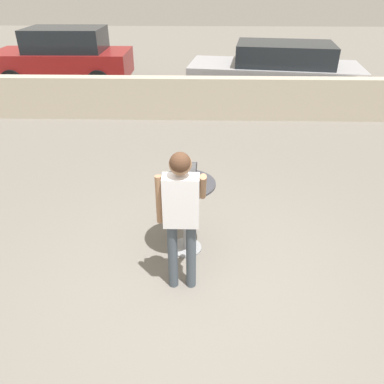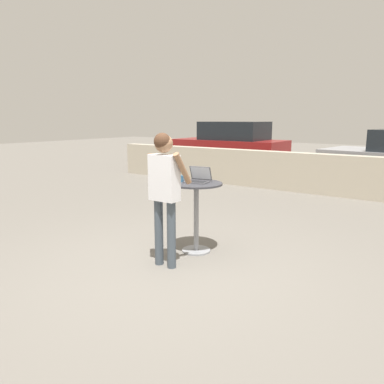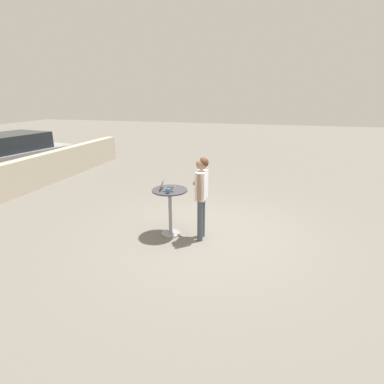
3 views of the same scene
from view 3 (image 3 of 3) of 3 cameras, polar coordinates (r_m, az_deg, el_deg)
The scene contains 6 objects.
ground_plane at distance 6.35m, azimuth 2.50°, elevation -8.06°, with size 50.00×50.00×0.00m, color slate.
cafe_table at distance 6.11m, azimuth -4.21°, elevation -2.17°, with size 0.72×0.72×0.98m.
laptop at distance 6.01m, azimuth -4.78°, elevation 0.92°, with size 0.36×0.34×0.21m.
coffee_mug at distance 5.78m, azimuth -4.54°, elevation 0.20°, with size 0.11×0.08×0.09m.
standing_person at distance 5.79m, azimuth 1.84°, elevation 0.64°, with size 0.51×0.37×1.68m.
parked_car_further_down at distance 11.49m, azimuth -32.40°, elevation 5.38°, with size 4.69×2.41×1.58m.
Camera 3 is at (-5.56, -1.24, 2.80)m, focal length 28.00 mm.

